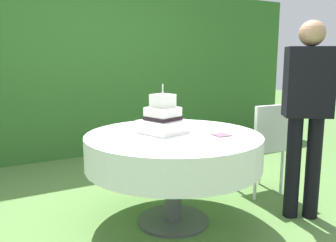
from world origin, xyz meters
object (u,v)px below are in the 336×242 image
object	(u,v)px
cake_table	(173,150)
standing_person	(307,107)
napkin_stack	(222,135)
wedding_cake	(163,119)
serving_plate_near	(238,131)
serving_plate_far	(151,145)
garden_chair	(265,140)
serving_plate_left	(228,147)

from	to	relation	value
cake_table	standing_person	distance (m)	1.12
napkin_stack	wedding_cake	bearing A→B (deg)	137.10
napkin_stack	standing_person	bearing A→B (deg)	-17.97
serving_plate_near	standing_person	bearing A→B (deg)	-30.77
cake_table	serving_plate_far	world-z (taller)	serving_plate_far
serving_plate_near	garden_chair	world-z (taller)	garden_chair
cake_table	garden_chair	xyz separation A→B (m)	(1.05, 0.08, -0.06)
wedding_cake	napkin_stack	bearing A→B (deg)	-42.90
wedding_cake	garden_chair	world-z (taller)	wedding_cake
serving_plate_near	garden_chair	size ratio (longest dim) A/B	0.11
serving_plate_far	cake_table	bearing A→B (deg)	37.68
cake_table	napkin_stack	world-z (taller)	napkin_stack
serving_plate_far	standing_person	distance (m)	1.32
serving_plate_near	serving_plate_left	size ratio (longest dim) A/B	0.75
cake_table	serving_plate_near	bearing A→B (deg)	-18.01
serving_plate_far	garden_chair	world-z (taller)	garden_chair
wedding_cake	serving_plate_left	size ratio (longest dim) A/B	2.91
serving_plate_left	napkin_stack	bearing A→B (deg)	58.44
serving_plate_near	serving_plate_far	xyz separation A→B (m)	(-0.82, -0.08, 0.00)
cake_table	serving_plate_near	xyz separation A→B (m)	(0.51, -0.17, 0.13)
serving_plate_far	napkin_stack	size ratio (longest dim) A/B	1.08
garden_chair	serving_plate_far	bearing A→B (deg)	-166.88
serving_plate_near	wedding_cake	bearing A→B (deg)	154.84
cake_table	serving_plate_far	xyz separation A→B (m)	(-0.31, -0.24, 0.13)
cake_table	serving_plate_far	size ratio (longest dim) A/B	10.54
napkin_stack	serving_plate_left	bearing A→B (deg)	-121.56
serving_plate_left	cake_table	bearing A→B (deg)	100.83
serving_plate_left	garden_chair	distance (m)	1.15
cake_table	serving_plate_near	distance (m)	0.55
standing_person	serving_plate_left	bearing A→B (deg)	-173.57
standing_person	napkin_stack	bearing A→B (deg)	162.03
serving_plate_left	napkin_stack	size ratio (longest dim) A/B	1.10
serving_plate_far	napkin_stack	world-z (taller)	serving_plate_far
wedding_cake	serving_plate_near	bearing A→B (deg)	-25.16
serving_plate_near	napkin_stack	bearing A→B (deg)	-164.44
serving_plate_near	serving_plate_left	world-z (taller)	same
serving_plate_far	serving_plate_left	bearing A→B (deg)	-35.96
serving_plate_far	wedding_cake	bearing A→B (deg)	51.24
wedding_cake	serving_plate_near	world-z (taller)	wedding_cake
wedding_cake	serving_plate_left	distance (m)	0.66
serving_plate_far	garden_chair	size ratio (longest dim) A/B	0.15
napkin_stack	standing_person	size ratio (longest dim) A/B	0.08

